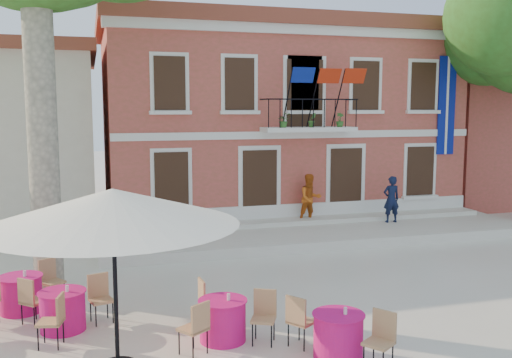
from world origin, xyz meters
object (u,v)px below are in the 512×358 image
Objects in this scene: pedestrian_orange at (310,198)px; cafe_table_1 at (338,334)px; cafe_table_0 at (21,292)px; pedestrian_navy at (391,199)px; patio_umbrella at (113,207)px; cafe_table_3 at (63,309)px; cafe_table_4 at (223,318)px.

cafe_table_1 is (-3.24, -9.45, -0.72)m from pedestrian_orange.
pedestrian_navy is at bearing 23.34° from cafe_table_0.
cafe_table_3 is (-0.92, 1.97, -2.24)m from patio_umbrella.
pedestrian_orange reaches higher than cafe_table_3.
cafe_table_4 is at bearing 48.08° from pedestrian_navy.
cafe_table_0 is 4.52m from cafe_table_4.
pedestrian_navy reaches higher than cafe_table_1.
cafe_table_1 is at bearing -35.30° from cafe_table_0.
cafe_table_0 and cafe_table_1 have the same top height.
cafe_table_4 is at bearing -35.17° from cafe_table_0.
cafe_table_0 is at bearing 144.70° from cafe_table_1.
patio_umbrella is at bearing -161.38° from cafe_table_4.
pedestrian_navy is 12.40m from cafe_table_0.
pedestrian_orange is 9.62m from cafe_table_4.
pedestrian_navy is 0.89× the size of cafe_table_0.
cafe_table_3 is 0.97× the size of cafe_table_4.
pedestrian_navy is at bearing 30.51° from cafe_table_3.
patio_umbrella is 2.20× the size of cafe_table_1.
patio_umbrella is 3.01m from cafe_table_4.
cafe_table_1 is at bearing -112.51° from pedestrian_orange.
pedestrian_navy is (9.57, 8.15, -1.57)m from patio_umbrella.
patio_umbrella is 4.34m from cafe_table_0.
pedestrian_orange is 0.92× the size of cafe_table_3.
pedestrian_orange reaches higher than cafe_table_4.
cafe_table_0 is 0.96× the size of cafe_table_4.
cafe_table_1 is (3.63, -0.60, -2.25)m from patio_umbrella.
cafe_table_3 is (-10.49, -6.18, -0.67)m from pedestrian_navy.
cafe_table_0 is (-11.37, -4.90, -0.68)m from pedestrian_navy.
patio_umbrella reaches higher than cafe_table_1.
cafe_table_0 and cafe_table_4 have the same top height.
cafe_table_4 is at bearing -124.75° from pedestrian_orange.
pedestrian_navy is at bearing 40.42° from patio_umbrella.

